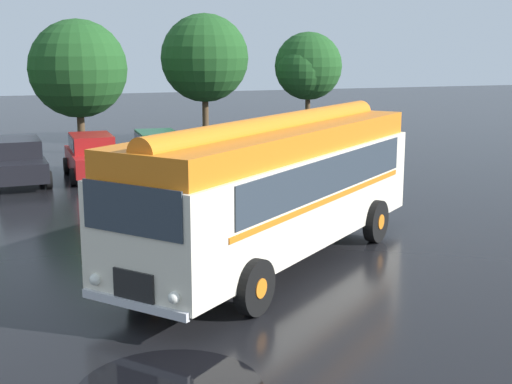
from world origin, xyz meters
TOP-DOWN VIEW (x-y plane):
  - ground_plane at (0.00, 0.00)m, footprint 120.00×120.00m
  - vintage_bus at (0.62, -0.47)m, footprint 9.32×8.31m
  - car_near_left at (-4.92, 11.65)m, footprint 2.12×4.28m
  - car_mid_left at (-2.25, 12.04)m, footprint 2.02×4.23m
  - car_mid_right at (0.33, 12.19)m, footprint 2.03×4.23m
  - car_far_right at (3.58, 11.49)m, footprint 2.41×4.40m
  - tree_centre at (-2.09, 18.66)m, footprint 4.52×4.52m
  - tree_right_of_centre at (4.44, 20.14)m, footprint 4.47×4.47m
  - tree_far_right at (9.57, 19.08)m, footprint 3.57×3.52m
  - traffic_cone at (-2.54, -1.95)m, footprint 0.36×0.36m

SIDE VIEW (x-z plane):
  - ground_plane at x=0.00m, z-range 0.00..0.00m
  - traffic_cone at x=-2.54m, z-range 0.00..0.55m
  - car_near_left at x=-4.92m, z-range 0.02..1.68m
  - car_mid_left at x=-2.25m, z-range 0.02..1.68m
  - car_mid_right at x=0.33m, z-range 0.02..1.68m
  - car_far_right at x=3.58m, z-range 0.02..1.68m
  - vintage_bus at x=0.62m, z-range 0.15..3.64m
  - tree_far_right at x=9.57m, z-range 1.01..6.70m
  - tree_centre at x=-2.09m, z-range 0.82..7.03m
  - tree_right_of_centre at x=4.44m, z-range 1.02..7.61m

